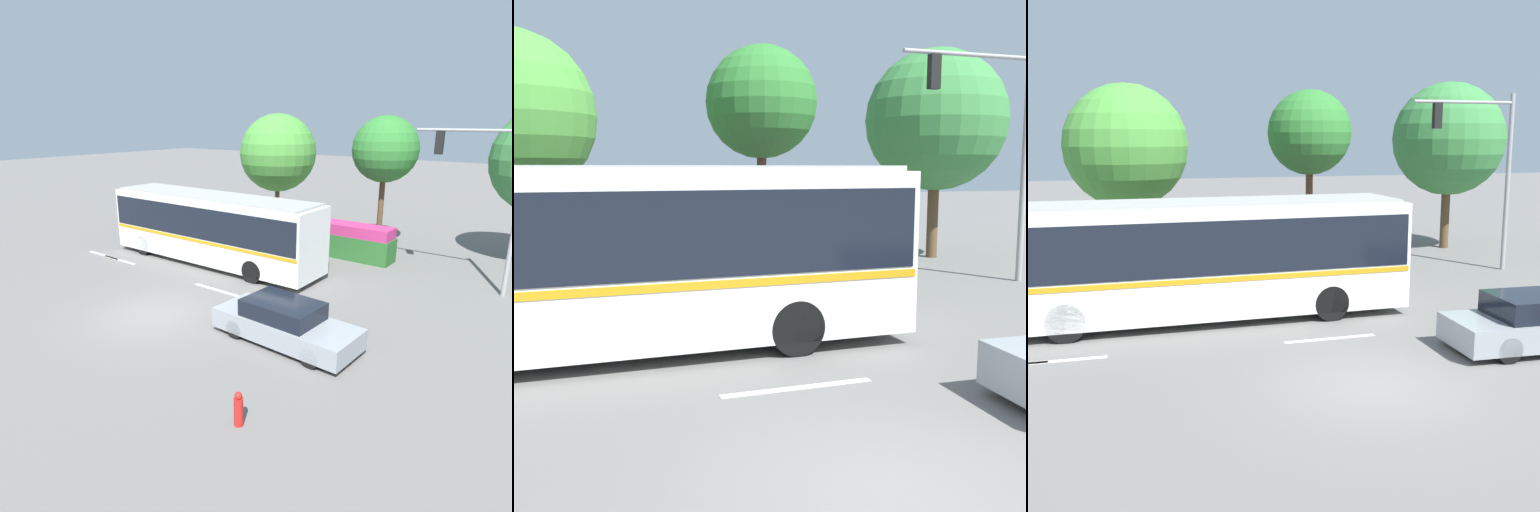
# 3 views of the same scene
# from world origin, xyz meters

# --- Properties ---
(ground_plane) EXTENTS (140.00, 140.00, 0.00)m
(ground_plane) POSITION_xyz_m (0.00, 0.00, 0.00)
(ground_plane) COLOR slate
(city_bus) EXTENTS (11.25, 2.65, 3.34)m
(city_bus) POSITION_xyz_m (-2.49, 5.88, 1.90)
(city_bus) COLOR silver
(city_bus) RESTS_ON ground
(traffic_light_pole) EXTENTS (4.12, 0.24, 6.66)m
(traffic_light_pole) POSITION_xyz_m (8.71, 9.60, 4.30)
(traffic_light_pole) COLOR gray
(traffic_light_pole) RESTS_ON ground
(flowering_hedge) EXTENTS (6.10, 1.29, 1.72)m
(flowering_hedge) POSITION_xyz_m (1.53, 10.72, 0.85)
(flowering_hedge) COLOR #286028
(flowering_hedge) RESTS_ON ground
(street_tree_left) EXTENTS (4.72, 4.72, 7.08)m
(street_tree_left) POSITION_xyz_m (-4.25, 13.85, 4.72)
(street_tree_left) COLOR brown
(street_tree_left) RESTS_ON ground
(street_tree_centre) EXTENTS (3.37, 3.37, 6.94)m
(street_tree_centre) POSITION_xyz_m (2.87, 13.19, 5.22)
(street_tree_centre) COLOR brown
(street_tree_centre) RESTS_ON ground
(street_tree_right) EXTENTS (5.06, 5.06, 7.52)m
(street_tree_right) POSITION_xyz_m (9.99, 14.73, 4.98)
(street_tree_right) COLOR brown
(street_tree_right) RESTS_ON ground
(lane_stripe_near) EXTENTS (2.40, 0.16, 0.01)m
(lane_stripe_near) POSITION_xyz_m (0.18, 3.17, 0.01)
(lane_stripe_near) COLOR silver
(lane_stripe_near) RESTS_ON ground
(lane_stripe_mid) EXTENTS (2.40, 0.16, 0.01)m
(lane_stripe_mid) POSITION_xyz_m (-6.49, 3.31, 0.01)
(lane_stripe_mid) COLOR silver
(lane_stripe_mid) RESTS_ON ground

